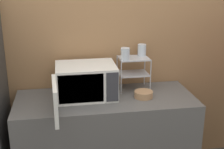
# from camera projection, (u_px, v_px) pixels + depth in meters

# --- Properties ---
(wall_back) EXTENTS (8.00, 0.06, 2.60)m
(wall_back) POSITION_uv_depth(u_px,v_px,m) (100.00, 45.00, 3.10)
(wall_back) COLOR #9E7047
(wall_back) RESTS_ON ground_plane
(counter) EXTENTS (1.65, 0.67, 0.88)m
(counter) POSITION_uv_depth(u_px,v_px,m) (106.00, 140.00, 3.01)
(counter) COLOR #595654
(counter) RESTS_ON ground_plane
(microwave) EXTENTS (0.57, 0.84, 0.30)m
(microwave) POSITION_uv_depth(u_px,v_px,m) (85.00, 82.00, 2.85)
(microwave) COLOR silver
(microwave) RESTS_ON counter
(dish_rack) EXTENTS (0.29, 0.23, 0.32)m
(dish_rack) POSITION_uv_depth(u_px,v_px,m) (134.00, 67.00, 3.02)
(dish_rack) COLOR #B2B2B7
(dish_rack) RESTS_ON counter
(glass_front_left) EXTENTS (0.08, 0.08, 0.11)m
(glass_front_left) POSITION_uv_depth(u_px,v_px,m) (125.00, 54.00, 2.90)
(glass_front_left) COLOR silver
(glass_front_left) RESTS_ON dish_rack
(glass_back_right) EXTENTS (0.08, 0.08, 0.11)m
(glass_back_right) POSITION_uv_depth(u_px,v_px,m) (142.00, 50.00, 3.04)
(glass_back_right) COLOR silver
(glass_back_right) RESTS_ON dish_rack
(bowl) EXTENTS (0.17, 0.17, 0.06)m
(bowl) POSITION_uv_depth(u_px,v_px,m) (144.00, 94.00, 2.88)
(bowl) COLOR #AD7F56
(bowl) RESTS_ON counter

